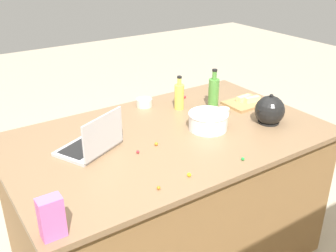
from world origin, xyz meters
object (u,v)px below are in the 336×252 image
at_px(kettle, 270,111).
at_px(laptop, 93,143).
at_px(butter_stick_right, 252,99).
at_px(candy_bag, 51,218).
at_px(cutting_board, 246,103).
at_px(butter_stick_left, 244,98).
at_px(ramekin_small, 224,111).
at_px(bottle_oil, 179,96).
at_px(mixing_bowl_large, 208,120).
at_px(ramekin_medium, 144,103).
at_px(bottle_olive, 214,92).

bearing_deg(kettle, laptop, -14.16).
xyz_separation_m(butter_stick_right, candy_bag, (1.56, 0.54, 0.05)).
height_order(kettle, cutting_board, kettle).
height_order(butter_stick_left, candy_bag, candy_bag).
relative_size(butter_stick_left, butter_stick_right, 1.00).
height_order(kettle, ramekin_small, kettle).
relative_size(bottle_oil, cutting_board, 0.79).
distance_m(mixing_bowl_large, butter_stick_right, 0.51).
distance_m(bottle_oil, butter_stick_right, 0.50).
relative_size(bottle_oil, kettle, 1.05).
bearing_deg(bottle_oil, mixing_bowl_large, 83.98).
relative_size(bottle_oil, candy_bag, 1.32).
height_order(laptop, ramekin_small, laptop).
bearing_deg(kettle, bottle_oil, -55.92).
xyz_separation_m(mixing_bowl_large, kettle, (-0.36, 0.14, 0.02)).
relative_size(butter_stick_left, candy_bag, 0.65).
distance_m(butter_stick_left, ramekin_medium, 0.68).
bearing_deg(bottle_olive, mixing_bowl_large, 45.37).
xyz_separation_m(laptop, candy_bag, (0.39, 0.53, 0.04)).
bearing_deg(butter_stick_left, candy_bag, 21.05).
bearing_deg(kettle, butter_stick_right, -115.31).
bearing_deg(ramekin_small, butter_stick_right, -176.73).
xyz_separation_m(cutting_board, butter_stick_right, (-0.03, 0.02, 0.03)).
bearing_deg(candy_bag, laptop, -126.51).
bearing_deg(butter_stick_right, laptop, 0.48).
bearing_deg(kettle, mixing_bowl_large, -20.53).
bearing_deg(candy_bag, kettle, -169.25).
relative_size(bottle_oil, ramekin_medium, 2.12).
relative_size(mixing_bowl_large, kettle, 1.10).
distance_m(bottle_oil, kettle, 0.58).
bearing_deg(cutting_board, butter_stick_right, 143.39).
bearing_deg(cutting_board, candy_bag, 20.29).
relative_size(kettle, butter_stick_left, 1.94).
relative_size(bottle_oil, bottle_olive, 0.85).
xyz_separation_m(bottle_olive, ramekin_medium, (0.37, -0.27, -0.08)).
distance_m(laptop, bottle_oil, 0.74).
height_order(cutting_board, ramekin_medium, ramekin_medium).
bearing_deg(ramekin_medium, kettle, 127.55).
xyz_separation_m(laptop, bottle_olive, (-0.91, -0.12, 0.06)).
bearing_deg(ramekin_medium, cutting_board, 149.31).
relative_size(cutting_board, candy_bag, 1.68).
distance_m(butter_stick_left, ramekin_small, 0.24).
relative_size(bottle_oil, butter_stick_right, 2.04).
relative_size(laptop, candy_bag, 2.20).
distance_m(bottle_oil, butter_stick_left, 0.46).
height_order(bottle_olive, kettle, bottle_olive).
xyz_separation_m(bottle_olive, cutting_board, (-0.22, 0.08, -0.10)).
bearing_deg(cutting_board, ramekin_medium, -30.69).
xyz_separation_m(butter_stick_left, ramekin_medium, (0.59, -0.33, -0.01)).
bearing_deg(mixing_bowl_large, kettle, 159.47).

